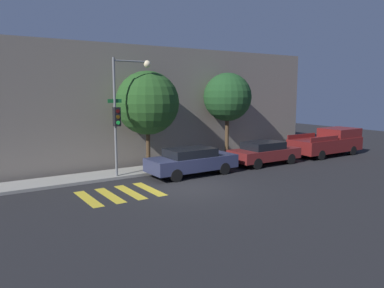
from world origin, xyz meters
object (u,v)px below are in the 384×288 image
object	(u,v)px
traffic_light_pole	(123,103)
pickup_truck	(328,142)
tree_near_corner	(147,103)
sedan_near_corner	(192,161)
sedan_middle	(264,152)
tree_midblock	(227,97)

from	to	relation	value
traffic_light_pole	pickup_truck	world-z (taller)	traffic_light_pole
tree_near_corner	sedan_near_corner	bearing A→B (deg)	-59.82
traffic_light_pole	sedan_middle	distance (m)	8.77
sedan_near_corner	pickup_truck	distance (m)	10.92
tree_near_corner	traffic_light_pole	bearing A→B (deg)	-151.12
tree_near_corner	tree_midblock	distance (m)	5.40
sedan_middle	tree_near_corner	world-z (taller)	tree_near_corner
traffic_light_pole	sedan_middle	size ratio (longest dim) A/B	1.36
traffic_light_pole	pickup_truck	distance (m)	14.34
tree_near_corner	tree_midblock	bearing A→B (deg)	-0.00
sedan_middle	tree_midblock	distance (m)	4.01
sedan_middle	pickup_truck	xyz separation A→B (m)	(5.85, -0.00, 0.16)
sedan_middle	tree_midblock	size ratio (longest dim) A/B	0.80
traffic_light_pole	sedan_middle	xyz separation A→B (m)	(8.16, -1.27, -2.95)
tree_midblock	sedan_near_corner	bearing A→B (deg)	-151.08
traffic_light_pole	tree_midblock	world-z (taller)	traffic_light_pole
traffic_light_pole	sedan_near_corner	bearing A→B (deg)	-22.35
tree_midblock	tree_near_corner	bearing A→B (deg)	180.00
sedan_near_corner	sedan_middle	bearing A→B (deg)	0.00
tree_near_corner	tree_midblock	xyz separation A→B (m)	(5.39, -0.00, 0.25)
pickup_truck	traffic_light_pole	bearing A→B (deg)	174.81
sedan_middle	tree_midblock	world-z (taller)	tree_midblock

